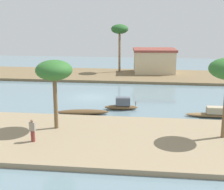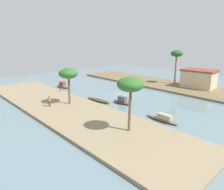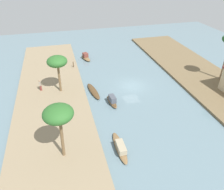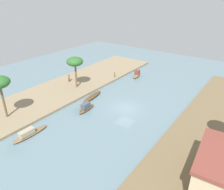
% 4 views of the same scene
% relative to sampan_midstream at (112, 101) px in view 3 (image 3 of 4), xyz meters
% --- Properties ---
extents(river_water, '(69.61, 69.61, 0.00)m').
position_rel_sampan_midstream_xyz_m(river_water, '(-4.02, 4.38, -0.48)').
color(river_water, slate).
rests_on(river_water, ground).
extents(riverbank_left, '(44.27, 10.01, 0.37)m').
position_rel_sampan_midstream_xyz_m(riverbank_left, '(-4.02, -8.29, -0.30)').
color(riverbank_left, '#937F60').
rests_on(riverbank_left, ground).
extents(riverbank_right, '(44.27, 10.01, 0.37)m').
position_rel_sampan_midstream_xyz_m(riverbank_right, '(-4.02, 17.05, -0.30)').
color(riverbank_right, brown).
rests_on(riverbank_right, ground).
extents(sampan_midstream, '(3.42, 1.10, 1.27)m').
position_rel_sampan_midstream_xyz_m(sampan_midstream, '(0.00, 0.00, 0.00)').
color(sampan_midstream, brown).
rests_on(sampan_midstream, river_water).
extents(sampan_open_hull, '(3.73, 1.92, 1.29)m').
position_rel_sampan_midstream_xyz_m(sampan_open_hull, '(-16.91, -1.12, -0.05)').
color(sampan_open_hull, brown).
rests_on(sampan_open_hull, river_water).
extents(sampan_with_red_awning, '(4.84, 0.97, 1.01)m').
position_rel_sampan_midstream_xyz_m(sampan_with_red_awning, '(8.80, -1.43, -0.12)').
color(sampan_with_red_awning, brown).
rests_on(sampan_with_red_awning, river_water).
extents(sampan_foreground, '(5.14, 1.69, 0.47)m').
position_rel_sampan_midstream_xyz_m(sampan_foreground, '(-3.65, -2.02, -0.25)').
color(sampan_foreground, brown).
rests_on(sampan_foreground, river_water).
extents(person_on_near_bank, '(0.43, 0.32, 1.71)m').
position_rel_sampan_midstream_xyz_m(person_on_near_bank, '(-5.75, -9.76, 0.69)').
color(person_on_near_bank, brown).
rests_on(person_on_near_bank, riverbank_left).
extents(mooring_post, '(0.14, 0.14, 1.04)m').
position_rel_sampan_midstream_xyz_m(mooring_post, '(-12.91, -4.03, 0.40)').
color(mooring_post, '#4C3823').
rests_on(mooring_post, riverbank_left).
extents(palm_tree_left_near, '(2.91, 2.91, 5.61)m').
position_rel_sampan_midstream_xyz_m(palm_tree_left_near, '(-4.84, -6.80, 4.60)').
color(palm_tree_left_near, brown).
rests_on(palm_tree_left_near, riverbank_left).
extents(palm_tree_left_far, '(2.87, 2.87, 6.04)m').
position_rel_sampan_midstream_xyz_m(palm_tree_left_far, '(8.31, -7.25, 5.03)').
color(palm_tree_left_far, brown).
rests_on(palm_tree_left_far, riverbank_left).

